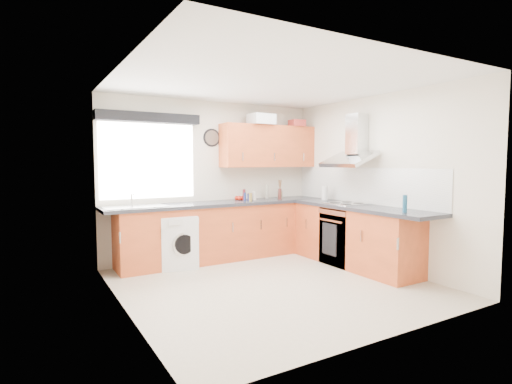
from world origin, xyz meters
TOP-DOWN VIEW (x-y plane):
  - ground_plane at (0.00, 0.00)m, footprint 3.60×3.60m
  - ceiling at (0.00, 0.00)m, footprint 3.60×3.60m
  - wall_back at (0.00, 1.80)m, footprint 3.60×0.02m
  - wall_front at (0.00, -1.80)m, footprint 3.60×0.02m
  - wall_left at (-1.80, 0.00)m, footprint 0.02×3.60m
  - wall_right at (1.80, 0.00)m, footprint 0.02×3.60m
  - window at (-1.05, 1.79)m, footprint 1.40×0.02m
  - window_blind at (-1.05, 1.70)m, footprint 1.50×0.18m
  - splashback at (1.79, 0.30)m, footprint 0.01×3.00m
  - base_cab_back at (-0.10, 1.51)m, footprint 3.00×0.58m
  - base_cab_corner at (1.50, 1.50)m, footprint 0.60×0.60m
  - base_cab_right at (1.51, 0.15)m, footprint 0.58×2.10m
  - worktop_back at (0.00, 1.50)m, footprint 3.60×0.62m
  - worktop_right at (1.50, 0.00)m, footprint 0.62×2.42m
  - sink at (-1.33, 1.50)m, footprint 0.84×0.46m
  - oven at (1.50, 0.30)m, footprint 0.56×0.58m
  - hob_plate at (1.50, 0.30)m, footprint 0.52×0.52m
  - extractor_hood at (1.60, 0.30)m, footprint 0.52×0.78m
  - upper_cabinets at (0.95, 1.62)m, footprint 1.70×0.35m
  - washing_machine at (-0.74, 1.40)m, footprint 0.61×0.60m
  - wall_clock at (-0.02, 1.78)m, footprint 0.29×0.04m
  - casserole at (0.75, 1.52)m, footprint 0.42×0.32m
  - storage_box at (1.47, 1.52)m, footprint 0.26×0.22m
  - utensil_pot at (1.15, 1.57)m, footprint 0.10×0.10m
  - kitchen_roll at (1.62, 0.94)m, footprint 0.11×0.11m
  - tomato_cluster at (0.40, 1.65)m, footprint 0.18×0.18m
  - jar_0 at (1.02, 1.38)m, footprint 0.06×0.06m
  - jar_1 at (0.45, 1.36)m, footprint 0.05×0.05m
  - jar_2 at (0.94, 1.67)m, footprint 0.05×0.05m
  - jar_3 at (0.44, 1.53)m, footprint 0.04×0.04m
  - jar_4 at (0.44, 1.56)m, footprint 0.05×0.05m
  - jar_5 at (0.61, 1.52)m, footprint 0.07×0.07m
  - jar_6 at (1.10, 1.49)m, footprint 0.05×0.05m
  - jar_7 at (0.48, 1.46)m, footprint 0.05×0.05m
  - jar_8 at (0.56, 1.59)m, footprint 0.06×0.06m
  - bottle_0 at (1.41, -0.83)m, footprint 0.06×0.06m

SIDE VIEW (x-z plane):
  - ground_plane at x=0.00m, z-range 0.00..0.00m
  - washing_machine at x=-0.74m, z-range 0.00..0.76m
  - oven at x=1.50m, z-range 0.00..0.85m
  - base_cab_back at x=-0.10m, z-range 0.00..0.86m
  - base_cab_corner at x=1.50m, z-range 0.00..0.86m
  - base_cab_right at x=1.51m, z-range 0.00..0.86m
  - worktop_back at x=0.00m, z-range 0.86..0.91m
  - worktop_right at x=1.50m, z-range 0.86..0.91m
  - hob_plate at x=1.50m, z-range 0.91..0.92m
  - tomato_cluster at x=0.40m, z-range 0.91..0.98m
  - sink at x=-1.33m, z-range 0.90..1.00m
  - jar_8 at x=0.56m, z-range 0.91..1.02m
  - jar_7 at x=0.48m, z-range 0.91..1.02m
  - jar_6 at x=1.10m, z-range 0.91..1.03m
  - jar_3 at x=0.44m, z-range 0.91..1.04m
  - utensil_pot at x=1.15m, z-range 0.91..1.04m
  - jar_1 at x=0.45m, z-range 0.91..1.04m
  - jar_5 at x=0.61m, z-range 0.91..1.05m
  - jar_4 at x=0.44m, z-range 0.91..1.09m
  - jar_0 at x=1.02m, z-range 0.91..1.09m
  - bottle_0 at x=1.41m, z-range 0.91..1.13m
  - jar_2 at x=0.94m, z-range 0.91..1.13m
  - kitchen_roll at x=1.62m, z-range 0.91..1.14m
  - splashback at x=1.79m, z-range 0.91..1.45m
  - wall_back at x=0.00m, z-range 0.00..2.50m
  - wall_front at x=0.00m, z-range 0.00..2.50m
  - wall_left at x=-1.80m, z-range 0.00..2.50m
  - wall_right at x=1.80m, z-range 0.00..2.50m
  - window at x=-1.05m, z-range 1.00..2.10m
  - extractor_hood at x=1.60m, z-range 1.44..2.10m
  - upper_cabinets at x=0.95m, z-range 1.45..2.15m
  - wall_clock at x=-0.02m, z-range 1.78..2.07m
  - window_blind at x=-1.05m, z-range 2.11..2.25m
  - storage_box at x=1.47m, z-range 2.15..2.26m
  - casserole at x=0.75m, z-range 2.15..2.32m
  - ceiling at x=0.00m, z-range 2.49..2.51m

